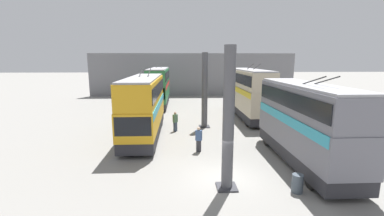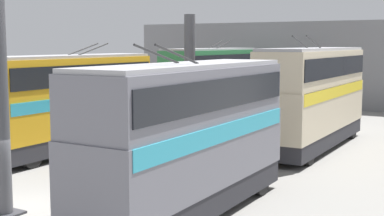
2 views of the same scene
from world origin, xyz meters
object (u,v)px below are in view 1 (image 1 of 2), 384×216
at_px(bus_left_far, 249,90).
at_px(oil_drum, 297,183).
at_px(bus_left_near, 305,119).
at_px(bus_right_far, 159,84).
at_px(person_by_right_row, 175,121).
at_px(bus_right_mid, 144,103).
at_px(person_aisle_midway, 199,139).

height_order(bus_left_far, oil_drum, bus_left_far).
distance_m(bus_left_near, oil_drum, 4.64).
height_order(bus_left_far, bus_right_far, bus_left_far).
bearing_deg(bus_right_far, person_by_right_row, -169.50).
xyz_separation_m(bus_right_mid, person_aisle_midway, (-3.78, -4.21, -1.87)).
xyz_separation_m(bus_left_near, bus_right_mid, (6.02, 10.47, 0.02)).
relative_size(bus_left_near, bus_right_far, 0.87).
relative_size(bus_left_near, oil_drum, 10.56).
height_order(bus_left_near, bus_right_mid, bus_right_mid).
xyz_separation_m(bus_left_far, person_aisle_midway, (-10.67, 6.26, -2.07)).
relative_size(bus_left_near, person_by_right_row, 5.45).
distance_m(bus_right_far, person_aisle_midway, 19.39).
height_order(bus_left_far, bus_right_mid, bus_left_far).
height_order(bus_right_mid, person_aisle_midway, bus_right_mid).
relative_size(bus_right_far, oil_drum, 12.20).
bearing_deg(bus_left_far, person_by_right_row, 123.71).
height_order(bus_left_near, bus_right_far, bus_right_far).
bearing_deg(person_by_right_row, oil_drum, -15.20).
height_order(bus_left_near, bus_left_far, bus_left_far).
bearing_deg(bus_left_near, bus_right_far, 26.43).
distance_m(person_by_right_row, oil_drum, 12.66).
bearing_deg(person_aisle_midway, bus_right_far, 37.86).
distance_m(bus_left_far, oil_drum, 16.73).
bearing_deg(person_by_right_row, bus_right_mid, -101.70).
bearing_deg(bus_left_far, bus_right_mid, 123.33).
distance_m(bus_right_mid, person_by_right_row, 3.50).
bearing_deg(bus_right_far, bus_right_mid, -180.00).
bearing_deg(oil_drum, bus_right_mid, 41.88).
bearing_deg(oil_drum, bus_left_far, -6.66).
bearing_deg(person_by_right_row, bus_left_near, 2.61).
relative_size(bus_right_far, person_aisle_midway, 6.20).
bearing_deg(person_by_right_row, bus_right_far, 146.68).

